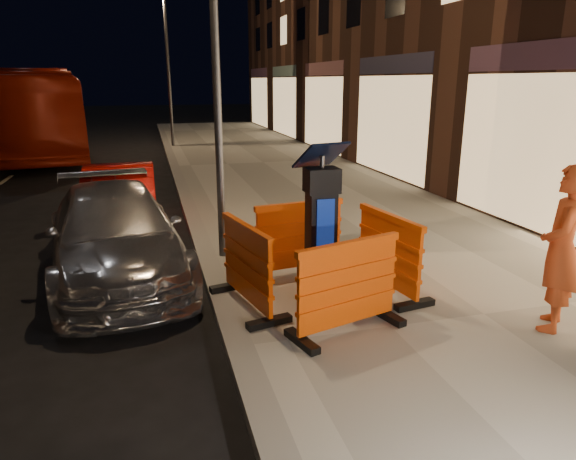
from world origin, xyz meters
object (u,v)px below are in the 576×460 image
object	(u,v)px
barrier_front	(348,287)
barrier_bldgside	(388,253)
car_red	(124,231)
bus_doubledecker	(43,155)
car_silver	(119,274)
parking_kiosk	(321,228)
barrier_kerbside	(247,266)
barrier_back	(299,238)
man	(562,249)

from	to	relation	value
barrier_front	barrier_bldgside	distance (m)	1.34
barrier_front	car_red	distance (m)	6.04
bus_doubledecker	barrier_bldgside	bearing A→B (deg)	-76.55
car_silver	car_red	size ratio (longest dim) A/B	1.18
parking_kiosk	barrier_kerbside	xyz separation A→B (m)	(-0.95, 0.00, -0.42)
barrier_back	man	size ratio (longest dim) A/B	0.73
barrier_bldgside	car_silver	size ratio (longest dim) A/B	0.30
barrier_back	barrier_kerbside	size ratio (longest dim) A/B	1.00
car_red	bus_doubledecker	size ratio (longest dim) A/B	0.33
car_silver	man	size ratio (longest dim) A/B	2.41
barrier_kerbside	parking_kiosk	bearing A→B (deg)	-103.24
barrier_back	car_red	size ratio (longest dim) A/B	0.36
barrier_front	man	xyz separation A→B (m)	(2.30, -0.52, 0.41)
parking_kiosk	man	world-z (taller)	parking_kiosk
parking_kiosk	barrier_back	size ratio (longest dim) A/B	1.40
barrier_front	car_red	size ratio (longest dim) A/B	0.36
barrier_kerbside	man	size ratio (longest dim) A/B	0.73
barrier_kerbside	barrier_bldgside	size ratio (longest dim) A/B	1.00
barrier_bldgside	man	bearing A→B (deg)	-146.56
parking_kiosk	barrier_kerbside	size ratio (longest dim) A/B	1.40
parking_kiosk	car_silver	xyz separation A→B (m)	(-2.59, 1.97, -1.10)
parking_kiosk	car_red	world-z (taller)	parking_kiosk
barrier_front	barrier_back	size ratio (longest dim) A/B	1.00
bus_doubledecker	parking_kiosk	bearing A→B (deg)	-79.39
barrier_kerbside	bus_doubledecker	bearing A→B (deg)	4.15
barrier_kerbside	car_red	bearing A→B (deg)	7.30
barrier_bldgside	bus_doubledecker	xyz separation A→B (m)	(-7.08, 16.54, -0.68)
barrier_front	bus_doubledecker	distance (m)	18.54
car_red	man	distance (m)	7.77
car_silver	car_red	bearing A→B (deg)	83.28
car_red	bus_doubledecker	distance (m)	12.59
parking_kiosk	barrier_back	distance (m)	1.04
car_red	barrier_bldgside	bearing A→B (deg)	-51.50
barrier_kerbside	car_silver	distance (m)	2.66
barrier_front	man	bearing A→B (deg)	-28.87
barrier_bldgside	car_red	world-z (taller)	barrier_bldgside
parking_kiosk	bus_doubledecker	bearing A→B (deg)	99.09
parking_kiosk	bus_doubledecker	xyz separation A→B (m)	(-6.13, 16.54, -1.10)
barrier_bldgside	parking_kiosk	bearing A→B (deg)	80.76
barrier_back	barrier_kerbside	world-z (taller)	same
barrier_kerbside	bus_doubledecker	xyz separation A→B (m)	(-5.18, 16.54, -0.68)
barrier_bldgside	man	size ratio (longest dim) A/B	0.73
bus_doubledecker	man	distance (m)	19.91
man	barrier_bldgside	bearing A→B (deg)	-92.99
bus_doubledecker	barrier_front	bearing A→B (deg)	-80.41
parking_kiosk	barrier_kerbside	distance (m)	1.04
barrier_bldgside	barrier_kerbside	bearing A→B (deg)	80.76
bus_doubledecker	man	size ratio (longest dim) A/B	6.24
barrier_back	man	bearing A→B (deg)	-54.63
barrier_front	car_silver	bearing A→B (deg)	115.36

